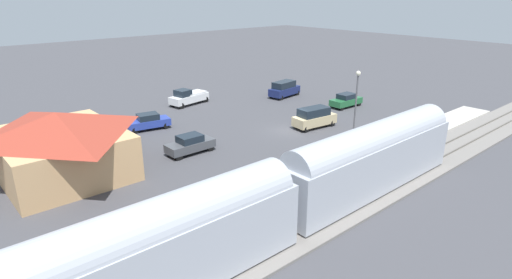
% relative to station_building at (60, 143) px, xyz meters
% --- Properties ---
extents(ground_plane, '(200.00, 200.00, 0.00)m').
position_rel_station_building_xyz_m(ground_plane, '(-4.00, -22.00, -2.75)').
color(ground_plane, '#424247').
extents(railway_track, '(4.80, 70.00, 0.30)m').
position_rel_station_building_xyz_m(railway_track, '(-18.00, -22.00, -2.65)').
color(railway_track, slate).
rests_on(railway_track, ground).
extents(platform, '(3.20, 46.00, 0.30)m').
position_rel_station_building_xyz_m(platform, '(-14.00, -22.00, -2.60)').
color(platform, '#B7B2A8').
rests_on(platform, ground).
extents(station_building, '(11.21, 9.68, 5.31)m').
position_rel_station_building_xyz_m(station_building, '(0.00, 0.00, 0.00)').
color(station_building, tan).
rests_on(station_building, ground).
extents(pedestrian_on_platform, '(0.36, 0.36, 1.71)m').
position_rel_station_building_xyz_m(pedestrian_on_platform, '(-14.76, -19.27, -1.47)').
color(pedestrian_on_platform, '#23284C').
rests_on(pedestrian_on_platform, platform).
extents(pickup_white, '(2.86, 5.66, 2.14)m').
position_rel_station_building_xyz_m(pickup_white, '(12.20, -19.65, -1.72)').
color(pickup_white, white).
rests_on(pickup_white, ground).
extents(sedan_charcoal, '(1.84, 4.50, 1.74)m').
position_rel_station_building_xyz_m(sedan_charcoal, '(-2.63, -10.36, -1.87)').
color(sedan_charcoal, '#47494F').
rests_on(sedan_charcoal, ground).
extents(suv_navy, '(2.62, 5.12, 2.22)m').
position_rel_station_building_xyz_m(suv_navy, '(6.92, -32.03, -1.60)').
color(suv_navy, navy).
rests_on(suv_navy, ground).
extents(sedan_blue, '(2.66, 4.77, 1.74)m').
position_rel_station_building_xyz_m(sedan_blue, '(6.26, -10.78, -1.87)').
color(sedan_blue, '#283D9E').
rests_on(sedan_blue, ground).
extents(suv_tan, '(2.53, 5.10, 2.22)m').
position_rel_station_building_xyz_m(suv_tan, '(-5.04, -24.73, -1.60)').
color(suv_tan, '#C6B284').
rests_on(suv_tan, ground).
extents(sedan_green, '(1.99, 4.56, 1.74)m').
position_rel_station_building_xyz_m(sedan_green, '(-2.11, -34.22, -1.87)').
color(sedan_green, '#236638').
rests_on(sedan_green, ground).
extents(light_pole_near_platform, '(0.44, 0.44, 7.24)m').
position_rel_station_building_xyz_m(light_pole_near_platform, '(-11.20, -23.37, 1.85)').
color(light_pole_near_platform, '#515156').
rests_on(light_pole_near_platform, ground).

